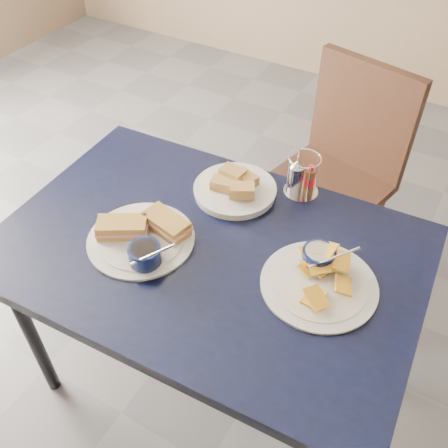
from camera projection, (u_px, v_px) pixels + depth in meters
The scene contains 7 objects.
ground at pixel (251, 392), 1.89m from camera, with size 6.00×6.00×0.00m, color #55555A.
dining_table at pixel (208, 263), 1.45m from camera, with size 1.22×0.85×0.75m.
chair_far at pixel (337, 160), 2.06m from camera, with size 0.53×0.52×0.93m.
sandwich_plate at pixel (143, 236), 1.41m from camera, with size 0.32×0.31×0.12m.
plantain_plate at pixel (319, 275), 1.31m from camera, with size 0.31×0.31×0.12m.
bread_basket at pixel (235, 188), 1.56m from camera, with size 0.26×0.26×0.07m.
condiment_caddy at pixel (301, 177), 1.54m from camera, with size 0.11×0.11×0.14m.
Camera 1 is at (0.37, -0.85, 1.77)m, focal length 40.00 mm.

